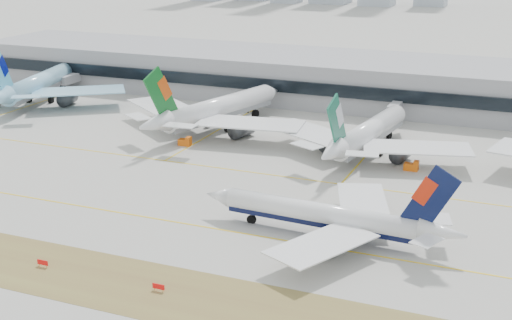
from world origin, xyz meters
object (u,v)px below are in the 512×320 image
at_px(widebody_cathay, 367,134).
at_px(terminal, 338,79).
at_px(taxiing_airliner, 329,217).
at_px(widebody_eva, 215,110).
at_px(widebody_korean, 37,85).

xyz_separation_m(widebody_cathay, terminal, (-25.25, 59.83, 1.93)).
bearing_deg(taxiing_airliner, widebody_eva, -45.58).
bearing_deg(widebody_cathay, widebody_korean, 90.06).
bearing_deg(widebody_eva, terminal, -8.24).
bearing_deg(taxiing_airliner, widebody_korean, -25.84).
distance_m(widebody_eva, terminal, 57.59).
xyz_separation_m(taxiing_airliner, widebody_eva, (-53.87, 62.11, 1.80)).
bearing_deg(terminal, widebody_cathay, -67.12).
height_order(taxiing_airliner, widebody_korean, widebody_korean).
relative_size(widebody_cathay, terminal, 0.21).
height_order(widebody_korean, terminal, widebody_korean).
distance_m(taxiing_airliner, terminal, 119.58).
xyz_separation_m(taxiing_airliner, terminal, (-31.72, 115.25, 3.19)).
bearing_deg(widebody_korean, taxiing_airliner, -132.85).
height_order(taxiing_airliner, widebody_eva, widebody_eva).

